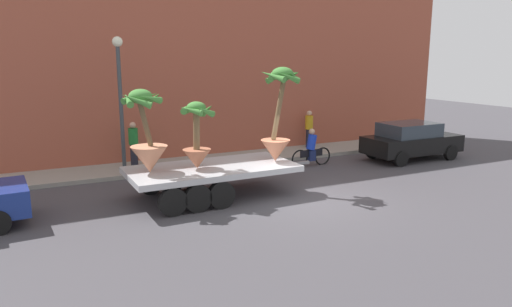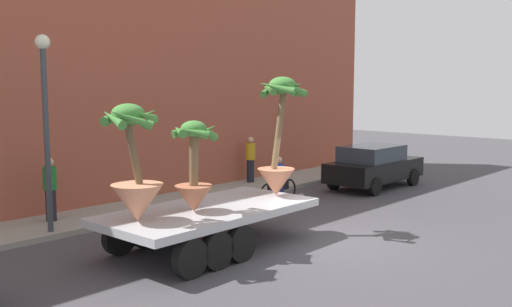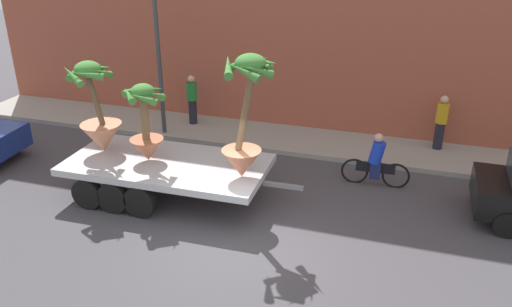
# 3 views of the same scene
# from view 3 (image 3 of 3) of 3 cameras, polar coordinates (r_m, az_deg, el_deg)

# --- Properties ---
(ground_plane) EXTENTS (60.00, 60.00, 0.00)m
(ground_plane) POSITION_cam_3_polar(r_m,az_deg,el_deg) (11.62, -2.06, -10.17)
(ground_plane) COLOR #423F44
(sidewalk) EXTENTS (24.00, 2.20, 0.15)m
(sidewalk) POSITION_cam_3_polar(r_m,az_deg,el_deg) (16.76, 4.93, 1.40)
(sidewalk) COLOR gray
(sidewalk) RESTS_ON ground
(flatbed_trailer) EXTENTS (6.17, 2.63, 0.98)m
(flatbed_trailer) POSITION_cam_3_polar(r_m,az_deg,el_deg) (13.53, -10.69, -1.59)
(flatbed_trailer) COLOR #B7BABF
(flatbed_trailer) RESTS_ON ground
(potted_palm_rear) EXTENTS (1.34, 1.32, 2.43)m
(potted_palm_rear) POSITION_cam_3_polar(r_m,az_deg,el_deg) (14.02, -17.10, 3.80)
(potted_palm_rear) COLOR tan
(potted_palm_rear) RESTS_ON flatbed_trailer
(potted_palm_middle) EXTENTS (1.40, 1.35, 3.01)m
(potted_palm_middle) POSITION_cam_3_polar(r_m,az_deg,el_deg) (11.81, -1.23, 3.21)
(potted_palm_middle) COLOR #C17251
(potted_palm_middle) RESTS_ON flatbed_trailer
(potted_palm_front) EXTENTS (1.10, 1.10, 2.03)m
(potted_palm_front) POSITION_cam_3_polar(r_m,az_deg,el_deg) (13.17, -12.14, 2.80)
(potted_palm_front) COLOR #B26647
(potted_palm_front) RESTS_ON flatbed_trailer
(cyclist) EXTENTS (1.84, 0.35, 1.54)m
(cyclist) POSITION_cam_3_polar(r_m,az_deg,el_deg) (14.18, 13.18, -0.99)
(cyclist) COLOR black
(cyclist) RESTS_ON ground
(pedestrian_near_gate) EXTENTS (0.36, 0.36, 1.71)m
(pedestrian_near_gate) POSITION_cam_3_polar(r_m,az_deg,el_deg) (16.61, 19.85, 3.37)
(pedestrian_near_gate) COLOR black
(pedestrian_near_gate) RESTS_ON sidewalk
(pedestrian_far_left) EXTENTS (0.36, 0.36, 1.71)m
(pedestrian_far_left) POSITION_cam_3_polar(r_m,az_deg,el_deg) (17.83, -7.10, 6.05)
(pedestrian_far_left) COLOR black
(pedestrian_far_left) RESTS_ON sidewalk
(street_lamp) EXTENTS (0.36, 0.36, 4.83)m
(street_lamp) POSITION_cam_3_polar(r_m,az_deg,el_deg) (16.61, -10.89, 12.27)
(street_lamp) COLOR #383D42
(street_lamp) RESTS_ON sidewalk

